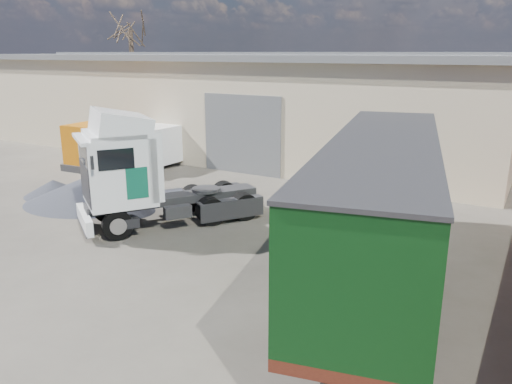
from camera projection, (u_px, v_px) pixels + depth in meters
The scene contains 8 objects.
ground at pixel (115, 254), 13.90m from camera, with size 120.00×120.00×0.00m, color black.
warehouse at pixel (238, 101), 29.39m from camera, with size 30.60×12.60×5.42m.
bare_tree at pixel (129, 17), 37.10m from camera, with size 4.00×4.00×9.60m.
tractor_unit at pixel (142, 177), 15.77m from camera, with size 4.90×5.81×3.81m.
box_trailer at pixel (381, 198), 11.51m from camera, with size 4.53×10.97×3.57m.
panel_van at pixel (161, 144), 24.74m from camera, with size 2.09×4.89×1.98m.
orange_skip at pixel (103, 151), 23.51m from camera, with size 3.59×2.40×2.15m.
gravel_heap at pixel (88, 190), 18.58m from camera, with size 6.83×6.51×1.02m.
Camera 1 is at (9.88, -9.19, 5.43)m, focal length 35.00 mm.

